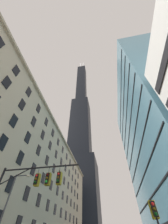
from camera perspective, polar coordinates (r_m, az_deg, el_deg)
station_building at (r=45.88m, az=-22.78°, el=-26.45°), size 17.26×74.86×29.29m
dark_skyscraper at (r=118.96m, az=-1.66°, el=-11.94°), size 25.89×25.89×227.30m
glass_office_midrise at (r=39.02m, az=30.69°, el=-8.91°), size 14.43×36.18×42.64m
traffic_signal_mast at (r=14.09m, az=-22.23°, el=-28.25°), size 7.84×0.63×7.18m
traffic_light_near_right at (r=12.16m, az=28.68°, el=-34.55°), size 0.40×0.63×3.93m
street_lamppost at (r=20.49m, az=-30.39°, el=-31.87°), size 2.14×0.32×8.28m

